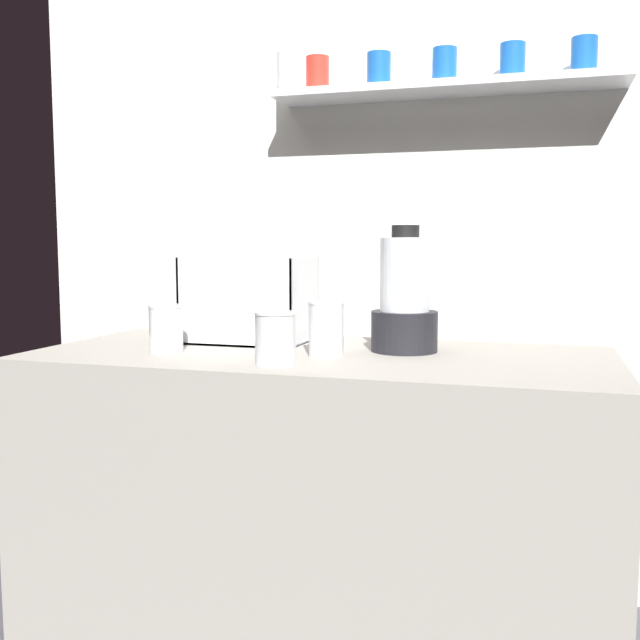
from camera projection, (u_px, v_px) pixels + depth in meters
The scene contains 7 objects.
counter at pixel (320, 529), 1.84m from camera, with size 1.40×0.64×0.90m, color #9E998E.
back_wall_unit at pixel (387, 214), 2.48m from camera, with size 2.60×0.24×2.50m.
carrot_display_bin at pixel (246, 316), 2.00m from camera, with size 0.32×0.24×0.23m.
blender_pitcher at pixel (405, 301), 1.80m from camera, with size 0.16×0.16×0.31m.
juice_cup_orange_far_left at pixel (166, 331), 1.79m from camera, with size 0.08×0.08×0.12m.
juice_cup_orange_left at pixel (275, 341), 1.60m from camera, with size 0.09×0.09×0.12m.
juice_cup_pomegranate_middle at pixel (326, 332), 1.73m from camera, with size 0.09×0.09×0.13m.
Camera 1 is at (0.52, -1.70, 1.17)m, focal length 41.06 mm.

